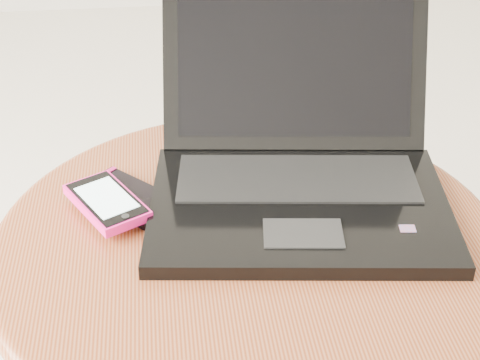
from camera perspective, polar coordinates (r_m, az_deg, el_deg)
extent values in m
cylinder|color=maroon|center=(0.85, 0.70, -4.80)|extent=(0.56, 0.56, 0.03)
torus|color=maroon|center=(0.85, 0.70, -4.80)|extent=(0.59, 0.59, 0.03)
cube|color=black|center=(0.86, 4.58, -2.14)|extent=(0.37, 0.28, 0.02)
cube|color=black|center=(0.90, 4.42, 0.13)|extent=(0.30, 0.14, 0.00)
cube|color=black|center=(0.81, 4.89, -4.11)|extent=(0.09, 0.06, 0.00)
cube|color=red|center=(0.83, 12.78, -3.67)|extent=(0.02, 0.02, 0.00)
cube|color=black|center=(0.96, 4.22, 8.68)|extent=(0.35, 0.14, 0.19)
cube|color=black|center=(0.95, 4.24, 8.68)|extent=(0.31, 0.11, 0.16)
cube|color=black|center=(0.90, -8.63, -1.31)|extent=(0.13, 0.13, 0.01)
cube|color=#B3135C|center=(0.93, -10.99, 0.16)|extent=(0.05, 0.05, 0.00)
cube|color=#FF1B8A|center=(0.87, -10.21, -1.71)|extent=(0.11, 0.13, 0.01)
cube|color=black|center=(0.87, -10.25, -1.37)|extent=(0.10, 0.12, 0.00)
cube|color=white|center=(0.87, -10.26, -1.32)|extent=(0.08, 0.09, 0.00)
cylinder|color=black|center=(0.83, -8.82, -2.76)|extent=(0.01, 0.01, 0.00)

